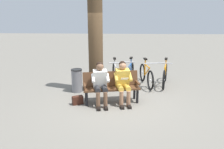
{
  "coord_description": "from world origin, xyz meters",
  "views": [
    {
      "loc": [
        -0.16,
        6.59,
        2.6
      ],
      "look_at": [
        0.18,
        -0.22,
        0.75
      ],
      "focal_mm": 38.67,
      "sensor_mm": 36.0,
      "label": 1
    }
  ],
  "objects_px": {
    "bicycle_silver": "(165,75)",
    "bicycle_black": "(115,75)",
    "litter_bin": "(77,80)",
    "bench": "(111,85)",
    "person_reading": "(123,81)",
    "bicycle_blue": "(146,75)",
    "handbag": "(78,100)",
    "tree_trunk": "(95,34)",
    "bicycle_green": "(130,74)",
    "person_companion": "(100,82)"
  },
  "relations": [
    {
      "from": "person_companion",
      "to": "bench",
      "type": "bearing_deg",
      "value": -153.22
    },
    {
      "from": "handbag",
      "to": "bicycle_blue",
      "type": "relative_size",
      "value": 0.18
    },
    {
      "from": "tree_trunk",
      "to": "bicycle_green",
      "type": "height_order",
      "value": "tree_trunk"
    },
    {
      "from": "bench",
      "to": "litter_bin",
      "type": "height_order",
      "value": "bench"
    },
    {
      "from": "handbag",
      "to": "litter_bin",
      "type": "relative_size",
      "value": 0.4
    },
    {
      "from": "person_reading",
      "to": "bicycle_blue",
      "type": "xyz_separation_m",
      "value": [
        -0.81,
        -1.7,
        -0.31
      ]
    },
    {
      "from": "handbag",
      "to": "tree_trunk",
      "type": "xyz_separation_m",
      "value": [
        -0.4,
        -1.21,
        1.74
      ]
    },
    {
      "from": "handbag",
      "to": "bicycle_black",
      "type": "bearing_deg",
      "value": -117.37
    },
    {
      "from": "bench",
      "to": "person_reading",
      "type": "height_order",
      "value": "person_reading"
    },
    {
      "from": "person_companion",
      "to": "bicycle_silver",
      "type": "height_order",
      "value": "person_companion"
    },
    {
      "from": "bench",
      "to": "person_reading",
      "type": "distance_m",
      "value": 0.39
    },
    {
      "from": "tree_trunk",
      "to": "person_companion",
      "type": "bearing_deg",
      "value": 102.22
    },
    {
      "from": "person_reading",
      "to": "bicycle_silver",
      "type": "distance_m",
      "value": 2.31
    },
    {
      "from": "bicycle_green",
      "to": "bench",
      "type": "bearing_deg",
      "value": -9.33
    },
    {
      "from": "bicycle_silver",
      "to": "person_companion",
      "type": "bearing_deg",
      "value": -35.13
    },
    {
      "from": "litter_bin",
      "to": "tree_trunk",
      "type": "bearing_deg",
      "value": -166.78
    },
    {
      "from": "bicycle_blue",
      "to": "person_reading",
      "type": "bearing_deg",
      "value": -36.1
    },
    {
      "from": "bicycle_blue",
      "to": "bicycle_green",
      "type": "distance_m",
      "value": 0.58
    },
    {
      "from": "bench",
      "to": "bicycle_silver",
      "type": "height_order",
      "value": "bicycle_silver"
    },
    {
      "from": "person_companion",
      "to": "bicycle_black",
      "type": "relative_size",
      "value": 0.72
    },
    {
      "from": "bicycle_silver",
      "to": "bicycle_black",
      "type": "xyz_separation_m",
      "value": [
        1.76,
        0.04,
        0.0
      ]
    },
    {
      "from": "bench",
      "to": "tree_trunk",
      "type": "xyz_separation_m",
      "value": [
        0.54,
        -0.94,
        1.35
      ]
    },
    {
      "from": "litter_bin",
      "to": "bicycle_blue",
      "type": "relative_size",
      "value": 0.45
    },
    {
      "from": "person_companion",
      "to": "handbag",
      "type": "height_order",
      "value": "person_companion"
    },
    {
      "from": "bench",
      "to": "bicycle_silver",
      "type": "distance_m",
      "value": 2.46
    },
    {
      "from": "bicycle_silver",
      "to": "bench",
      "type": "bearing_deg",
      "value": -34.61
    },
    {
      "from": "person_companion",
      "to": "handbag",
      "type": "bearing_deg",
      "value": -7.32
    },
    {
      "from": "bicycle_silver",
      "to": "bicycle_green",
      "type": "relative_size",
      "value": 0.99
    },
    {
      "from": "bicycle_silver",
      "to": "litter_bin",
      "type": "bearing_deg",
      "value": -60.83
    },
    {
      "from": "bench",
      "to": "handbag",
      "type": "relative_size",
      "value": 5.55
    },
    {
      "from": "tree_trunk",
      "to": "bicycle_blue",
      "type": "bearing_deg",
      "value": -158.45
    },
    {
      "from": "bench",
      "to": "bicycle_black",
      "type": "height_order",
      "value": "bicycle_black"
    },
    {
      "from": "litter_bin",
      "to": "bicycle_silver",
      "type": "bearing_deg",
      "value": -163.67
    },
    {
      "from": "person_companion",
      "to": "bicycle_silver",
      "type": "relative_size",
      "value": 0.73
    },
    {
      "from": "bench",
      "to": "handbag",
      "type": "distance_m",
      "value": 1.05
    },
    {
      "from": "bicycle_green",
      "to": "bicycle_silver",
      "type": "bearing_deg",
      "value": 94.52
    },
    {
      "from": "person_reading",
      "to": "bicycle_green",
      "type": "bearing_deg",
      "value": -109.32
    },
    {
      "from": "person_reading",
      "to": "tree_trunk",
      "type": "distance_m",
      "value": 1.81
    },
    {
      "from": "bench",
      "to": "person_companion",
      "type": "bearing_deg",
      "value": 26.78
    },
    {
      "from": "bench",
      "to": "litter_bin",
      "type": "bearing_deg",
      "value": -46.41
    },
    {
      "from": "bicycle_silver",
      "to": "bicycle_black",
      "type": "bearing_deg",
      "value": -75.98
    },
    {
      "from": "litter_bin",
      "to": "bicycle_green",
      "type": "bearing_deg",
      "value": -150.92
    },
    {
      "from": "person_reading",
      "to": "handbag",
      "type": "xyz_separation_m",
      "value": [
        1.27,
        0.18,
        -0.54
      ]
    },
    {
      "from": "litter_bin",
      "to": "person_companion",
      "type": "bearing_deg",
      "value": 130.25
    },
    {
      "from": "bicycle_blue",
      "to": "bicycle_green",
      "type": "xyz_separation_m",
      "value": [
        0.56,
        -0.16,
        0.0
      ]
    },
    {
      "from": "tree_trunk",
      "to": "bicycle_green",
      "type": "relative_size",
      "value": 2.22
    },
    {
      "from": "handbag",
      "to": "bicycle_green",
      "type": "distance_m",
      "value": 2.56
    },
    {
      "from": "handbag",
      "to": "tree_trunk",
      "type": "bearing_deg",
      "value": -108.03
    },
    {
      "from": "person_companion",
      "to": "bicycle_blue",
      "type": "distance_m",
      "value": 2.35
    },
    {
      "from": "bench",
      "to": "bicycle_black",
      "type": "relative_size",
      "value": 0.99
    }
  ]
}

